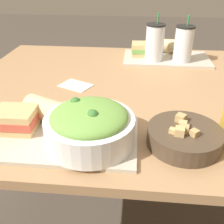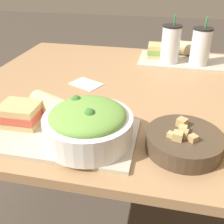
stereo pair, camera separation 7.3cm
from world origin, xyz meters
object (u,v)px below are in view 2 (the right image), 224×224
object	(u,v)px
sandwich_far	(158,51)
baguette_far	(189,48)
soup_bowl	(184,141)
drink_cup_red	(200,48)
baguette_near	(51,106)
napkin_folded	(86,84)
salad_bowl	(88,124)
sandwich_near	(21,114)
drink_cup_dark	(170,45)

from	to	relation	value
sandwich_far	baguette_far	xyz separation A→B (m)	(0.15, 0.06, 0.00)
soup_bowl	drink_cup_red	xyz separation A→B (m)	(0.08, 0.68, 0.06)
baguette_near	baguette_far	bearing A→B (deg)	-5.78
baguette_near	napkin_folded	bearing A→B (deg)	20.72
soup_bowl	napkin_folded	distance (m)	0.53
salad_bowl	sandwich_near	size ratio (longest dim) A/B	1.99
baguette_near	drink_cup_dark	world-z (taller)	drink_cup_dark
napkin_folded	drink_cup_red	bearing A→B (deg)	34.41
soup_bowl	baguette_far	size ratio (longest dim) A/B	1.80
salad_bowl	baguette_near	size ratio (longest dim) A/B	1.58
drink_cup_dark	baguette_near	bearing A→B (deg)	-120.08
sandwich_near	napkin_folded	distance (m)	0.36
drink_cup_dark	salad_bowl	bearing A→B (deg)	-105.90
baguette_far	napkin_folded	world-z (taller)	baguette_far
baguette_near	sandwich_near	bearing A→B (deg)	153.46
drink_cup_red	sandwich_far	bearing A→B (deg)	159.57
salad_bowl	soup_bowl	xyz separation A→B (m)	(0.26, 0.03, -0.04)
napkin_folded	sandwich_far	bearing A→B (deg)	55.33
sandwich_near	sandwich_far	size ratio (longest dim) A/B	1.06
sandwich_near	napkin_folded	size ratio (longest dim) A/B	0.82
sandwich_near	baguette_far	xyz separation A→B (m)	(0.52, 0.80, 0.00)
sandwich_near	napkin_folded	world-z (taller)	sandwich_near
salad_bowl	drink_cup_dark	world-z (taller)	drink_cup_dark
salad_bowl	sandwich_far	xyz separation A→B (m)	(0.14, 0.78, -0.02)
soup_bowl	sandwich_near	xyz separation A→B (m)	(-0.48, 0.01, 0.02)
sandwich_near	baguette_far	size ratio (longest dim) A/B	1.08
salad_bowl	drink_cup_red	world-z (taller)	drink_cup_red
baguette_near	drink_cup_dark	xyz separation A→B (m)	(0.35, 0.61, 0.05)
drink_cup_red	napkin_folded	bearing A→B (deg)	-145.59
salad_bowl	sandwich_far	size ratio (longest dim) A/B	2.10
soup_bowl	sandwich_far	world-z (taller)	sandwich_far
drink_cup_dark	drink_cup_red	bearing A→B (deg)	0.00
sandwich_far	drink_cup_dark	size ratio (longest dim) A/B	0.51
napkin_folded	baguette_far	bearing A→B (deg)	46.76
sandwich_near	soup_bowl	bearing A→B (deg)	-2.65
baguette_near	drink_cup_dark	distance (m)	0.70
sandwich_near	baguette_near	distance (m)	0.09
soup_bowl	drink_cup_red	bearing A→B (deg)	83.10
baguette_near	salad_bowl	bearing A→B (deg)	-97.72
sandwich_near	drink_cup_dark	size ratio (longest dim) A/B	0.54
sandwich_far	drink_cup_red	distance (m)	0.21
drink_cup_dark	drink_cup_red	distance (m)	0.14
drink_cup_red	napkin_folded	xyz separation A→B (m)	(-0.46, -0.32, -0.09)
salad_bowl	soup_bowl	world-z (taller)	salad_bowl
baguette_near	napkin_folded	size ratio (longest dim) A/B	1.03
baguette_near	sandwich_far	bearing A→B (deg)	2.02
soup_bowl	sandwich_far	xyz separation A→B (m)	(-0.11, 0.75, 0.02)
baguette_near	baguette_far	world-z (taller)	same
drink_cup_dark	napkin_folded	distance (m)	0.47
soup_bowl	drink_cup_dark	xyz separation A→B (m)	(-0.06, 0.68, 0.07)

